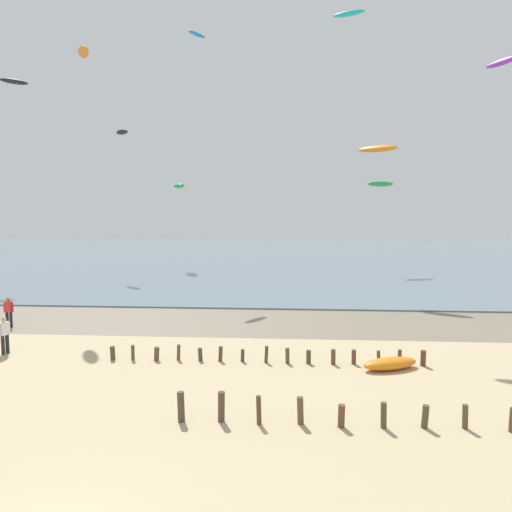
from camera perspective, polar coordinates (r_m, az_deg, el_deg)
wet_sand_strip at (r=28.15m, az=-5.88°, el=-7.87°), size 120.00×6.93×0.01m
sea at (r=65.93m, az=-0.30°, el=-0.01°), size 160.00×70.00×0.10m
groyne_mid at (r=15.96m, az=22.07°, el=-17.47°), size 17.56×0.37×0.97m
groyne_far at (r=20.71m, az=1.43°, el=-11.94°), size 13.61×0.35×0.74m
person_nearest_camera at (r=29.81m, az=-27.76°, el=-5.94°), size 0.57×0.23×1.71m
person_by_waterline at (r=24.56m, az=-28.15°, el=-8.34°), size 0.34×0.53×1.71m
grounded_kite at (r=20.67m, az=15.92°, el=-12.40°), size 2.60×1.71×0.49m
kite_aloft_0 at (r=53.42m, az=-9.31°, el=8.38°), size 2.16×3.54×0.59m
kite_aloft_1 at (r=33.02m, az=11.18°, el=26.86°), size 2.10×1.39×0.45m
kite_aloft_2 at (r=52.26m, az=-27.23°, el=18.27°), size 2.36×2.32×0.50m
kite_aloft_3 at (r=45.74m, az=-7.21°, el=25.10°), size 1.70×2.09×0.50m
kite_aloft_5 at (r=50.78m, az=-15.92°, el=14.23°), size 2.10×2.07×0.59m
kite_aloft_6 at (r=42.23m, az=27.81°, el=20.14°), size 2.35×3.37×0.92m
kite_aloft_7 at (r=51.12m, az=14.83°, el=8.44°), size 3.20×2.08×0.71m
kite_aloft_8 at (r=38.17m, az=14.50°, el=12.47°), size 3.22×2.42×0.81m
kite_aloft_9 at (r=35.95m, az=-20.18°, el=22.17°), size 1.74×2.25×0.63m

